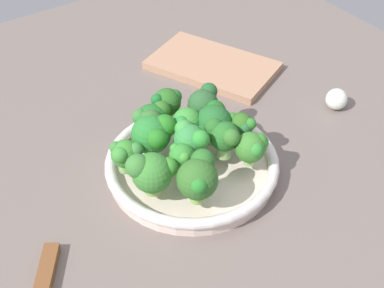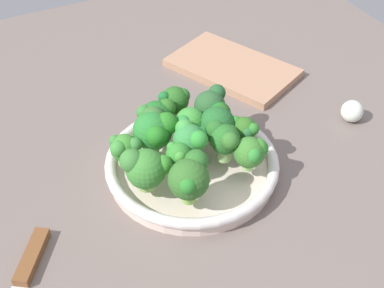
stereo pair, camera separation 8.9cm
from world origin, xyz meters
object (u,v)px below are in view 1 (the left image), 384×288
at_px(broccoli_floret_6, 152,119).
at_px(broccoli_floret_12, 242,126).
at_px(broccoli_floret_5, 191,139).
at_px(broccoli_floret_8, 198,177).
at_px(broccoli_floret_10, 226,137).
at_px(cutting_board, 212,66).
at_px(broccoli_floret_0, 151,172).
at_px(bowl, 192,165).
at_px(broccoli_floret_2, 153,132).
at_px(broccoli_floret_4, 186,124).
at_px(broccoli_floret_9, 204,104).
at_px(broccoli_floret_11, 167,102).
at_px(broccoli_floret_13, 182,158).
at_px(garlic_bulb, 337,99).
at_px(broccoli_floret_1, 126,155).
at_px(broccoli_floret_3, 214,121).
at_px(broccoli_floret_7, 253,147).

xyz_separation_m(broccoli_floret_6, broccoli_floret_12, (-0.09, -0.12, -0.01)).
height_order(broccoli_floret_5, broccoli_floret_8, broccoli_floret_8).
distance_m(broccoli_floret_10, cutting_board, 0.32).
distance_m(broccoli_floret_0, broccoli_floret_5, 0.09).
relative_size(bowl, broccoli_floret_2, 3.69).
distance_m(broccoli_floret_0, broccoli_floret_8, 0.07).
height_order(broccoli_floret_4, broccoli_floret_8, broccoli_floret_8).
relative_size(broccoli_floret_9, broccoli_floret_11, 1.11).
bearing_deg(broccoli_floret_8, broccoli_floret_13, -8.46).
height_order(broccoli_floret_13, garlic_bulb, broccoli_floret_13).
height_order(broccoli_floret_11, cutting_board, broccoli_floret_11).
xyz_separation_m(broccoli_floret_1, broccoli_floret_3, (-0.02, -0.16, 0.01)).
relative_size(broccoli_floret_10, cutting_board, 0.27).
distance_m(bowl, broccoli_floret_6, 0.10).
height_order(broccoli_floret_2, broccoli_floret_10, broccoli_floret_2).
bearing_deg(broccoli_floret_3, broccoli_floret_13, 113.76).
relative_size(broccoli_floret_9, garlic_bulb, 1.74).
bearing_deg(broccoli_floret_10, broccoli_floret_8, 120.26).
xyz_separation_m(broccoli_floret_3, broccoli_floret_11, (0.09, 0.03, -0.00)).
relative_size(broccoli_floret_5, broccoli_floret_7, 1.20).
relative_size(broccoli_floret_0, broccoli_floret_11, 1.17).
bearing_deg(broccoli_floret_8, broccoli_floret_4, -26.38).
bearing_deg(broccoli_floret_1, broccoli_floret_7, -119.81).
xyz_separation_m(bowl, garlic_bulb, (-0.01, -0.33, 0.00)).
bearing_deg(broccoli_floret_7, broccoli_floret_10, 32.80).
distance_m(broccoli_floret_2, broccoli_floret_4, 0.06).
bearing_deg(broccoli_floret_3, broccoli_floret_10, 168.84).
distance_m(broccoli_floret_8, broccoli_floret_13, 0.06).
relative_size(broccoli_floret_5, broccoli_floret_6, 1.03).
bearing_deg(cutting_board, broccoli_floret_13, 135.77).
relative_size(broccoli_floret_1, broccoli_floret_12, 0.98).
bearing_deg(broccoli_floret_7, cutting_board, -25.79).
bearing_deg(bowl, broccoli_floret_12, -98.88).
height_order(broccoli_floret_6, garlic_bulb, broccoli_floret_6).
relative_size(broccoli_floret_7, broccoli_floret_10, 0.87).
bearing_deg(broccoli_floret_3, broccoli_floret_11, 20.31).
distance_m(bowl, garlic_bulb, 0.33).
relative_size(broccoli_floret_8, broccoli_floret_9, 1.06).
distance_m(broccoli_floret_10, broccoli_floret_11, 0.14).
xyz_separation_m(broccoli_floret_5, cutting_board, (0.24, -0.22, -0.07)).
distance_m(broccoli_floret_1, broccoli_floret_13, 0.09).
relative_size(broccoli_floret_5, broccoli_floret_10, 1.04).
bearing_deg(broccoli_floret_5, broccoli_floret_13, 123.29).
relative_size(broccoli_floret_1, broccoli_floret_9, 0.77).
height_order(bowl, broccoli_floret_2, broccoli_floret_2).
distance_m(broccoli_floret_9, broccoli_floret_12, 0.08).
distance_m(broccoli_floret_6, broccoli_floret_7, 0.17).
bearing_deg(bowl, broccoli_floret_9, -47.36).
relative_size(broccoli_floret_0, broccoli_floret_7, 1.28).
distance_m(broccoli_floret_8, garlic_bulb, 0.39).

